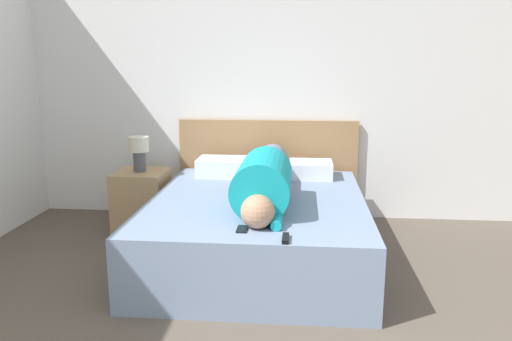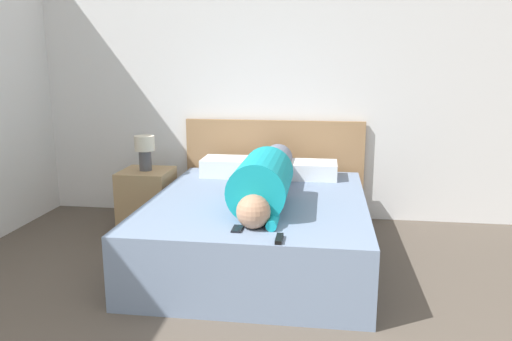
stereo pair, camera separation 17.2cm
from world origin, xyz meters
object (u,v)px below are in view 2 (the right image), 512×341
object	(u,v)px
tv_remote	(279,239)
nightstand	(147,199)
pillow_near_headboard	(231,167)
pillow_second	(309,170)
bed	(259,228)
person_lying	(266,178)
table_lamp	(145,149)
cell_phone	(237,229)

from	to	relation	value
tv_remote	nightstand	bearing A→B (deg)	132.25
pillow_near_headboard	pillow_second	xyz separation A→B (m)	(0.73, 0.00, -0.01)
bed	person_lying	distance (m)	0.43
person_lying	tv_remote	distance (m)	0.91
table_lamp	pillow_second	size ratio (longest dim) A/B	0.65
table_lamp	cell_phone	bearing A→B (deg)	-51.01
bed	cell_phone	bearing A→B (deg)	-92.37
nightstand	table_lamp	distance (m)	0.48
nightstand	person_lying	distance (m)	1.41
cell_phone	pillow_near_headboard	bearing A→B (deg)	102.25
pillow_second	cell_phone	bearing A→B (deg)	-104.75
pillow_near_headboard	tv_remote	xyz separation A→B (m)	(0.61, -1.68, -0.07)
table_lamp	pillow_second	world-z (taller)	table_lamp
person_lying	pillow_second	world-z (taller)	person_lying
table_lamp	person_lying	distance (m)	1.36
cell_phone	person_lying	bearing A→B (deg)	82.37
nightstand	cell_phone	world-z (taller)	nightstand
cell_phone	table_lamp	bearing A→B (deg)	128.99
nightstand	pillow_near_headboard	world-z (taller)	pillow_near_headboard
nightstand	pillow_near_headboard	xyz separation A→B (m)	(0.77, 0.16, 0.30)
pillow_near_headboard	pillow_second	size ratio (longest dim) A/B	1.05
bed	cell_phone	xyz separation A→B (m)	(-0.03, -0.77, 0.26)
pillow_second	cell_phone	size ratio (longest dim) A/B	3.81
person_lying	pillow_second	bearing A→B (deg)	69.25
person_lying	cell_phone	distance (m)	0.74
nightstand	person_lying	bearing A→B (deg)	-28.24
bed	pillow_near_headboard	xyz separation A→B (m)	(-0.36, 0.75, 0.33)
table_lamp	bed	bearing A→B (deg)	-27.44
bed	nightstand	size ratio (longest dim) A/B	3.65
cell_phone	tv_remote	bearing A→B (deg)	-29.75
tv_remote	pillow_second	bearing A→B (deg)	85.92
bed	person_lying	world-z (taller)	person_lying
table_lamp	pillow_second	xyz separation A→B (m)	(1.50, 0.16, -0.18)
bed	person_lying	bearing A→B (deg)	-40.45
pillow_second	person_lying	bearing A→B (deg)	-110.75
bed	pillow_second	distance (m)	0.89
pillow_near_headboard	person_lying	bearing A→B (deg)	-62.01
bed	pillow_second	size ratio (longest dim) A/B	4.13
bed	cell_phone	size ratio (longest dim) A/B	15.70
person_lying	pillow_second	xyz separation A→B (m)	(0.30, 0.80, -0.10)
tv_remote	person_lying	bearing A→B (deg)	101.83
table_lamp	pillow_near_headboard	world-z (taller)	table_lamp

